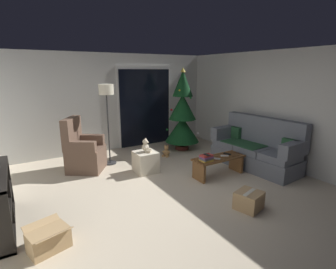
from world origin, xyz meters
TOP-DOWN VIEW (x-y plane):
  - ground_plane at (0.00, 0.00)m, footprint 7.00×7.00m
  - wall_back at (0.00, 3.06)m, footprint 5.72×0.12m
  - wall_right at (2.86, 0.00)m, footprint 0.12×6.00m
  - patio_door_frame at (1.02, 2.99)m, footprint 1.60×0.02m
  - patio_door_glass at (1.02, 2.97)m, footprint 1.50×0.02m
  - couch at (2.32, 0.14)m, footprint 0.92×1.99m
  - coffee_table at (1.26, 0.16)m, footprint 1.10×0.40m
  - remote_black at (1.52, 0.20)m, footprint 0.09×0.16m
  - remote_silver at (1.13, 0.09)m, footprint 0.13×0.15m
  - remote_graphite at (1.11, 0.21)m, footprint 0.07×0.16m
  - remote_white at (1.39, 0.14)m, footprint 0.16×0.12m
  - book_stack at (0.89, 0.11)m, footprint 0.26×0.20m
  - cell_phone at (0.90, 0.10)m, footprint 0.07×0.15m
  - christmas_tree at (1.64, 2.05)m, footprint 0.90×0.90m
  - armchair at (-0.98, 1.86)m, footprint 0.95×0.95m
  - floor_lamp at (-0.39, 1.96)m, footprint 0.32×0.32m
  - ottoman at (0.09, 1.09)m, footprint 0.44×0.44m
  - teddy_bear_cream at (0.10, 1.09)m, footprint 0.22×0.21m
  - teddy_bear_honey_by_tree at (0.97, 1.74)m, footprint 0.22×0.21m
  - cardboard_box_taped_mid_floor at (0.79, -1.06)m, footprint 0.46×0.44m
  - cardboard_box_open_near_shelf at (-1.96, -0.52)m, footprint 0.53×0.55m

SIDE VIEW (x-z plane):
  - ground_plane at x=0.00m, z-range 0.00..0.00m
  - teddy_bear_honey_by_tree at x=0.97m, z-range -0.02..0.26m
  - cardboard_box_open_near_shelf at x=-1.96m, z-range -0.02..0.29m
  - cardboard_box_taped_mid_floor at x=0.79m, z-range 0.00..0.27m
  - ottoman at x=0.09m, z-range 0.00..0.43m
  - coffee_table at x=1.26m, z-range 0.07..0.46m
  - couch at x=2.32m, z-range -0.14..0.94m
  - armchair at x=-0.98m, z-range -0.16..0.97m
  - remote_black at x=1.52m, z-range 0.39..0.42m
  - remote_silver at x=1.13m, z-range 0.39..0.42m
  - remote_graphite at x=1.11m, z-range 0.39..0.42m
  - remote_white at x=1.39m, z-range 0.39..0.42m
  - book_stack at x=0.89m, z-range 0.39..0.51m
  - cell_phone at x=0.90m, z-range 0.52..0.53m
  - teddy_bear_cream at x=0.10m, z-range 0.41..0.70m
  - christmas_tree at x=1.64m, z-range -0.13..2.01m
  - patio_door_glass at x=1.02m, z-range 0.00..2.10m
  - patio_door_frame at x=1.02m, z-range 0.00..2.20m
  - wall_back at x=0.00m, z-range 0.00..2.50m
  - wall_right at x=2.86m, z-range 0.00..2.50m
  - floor_lamp at x=-0.39m, z-range 0.61..2.40m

